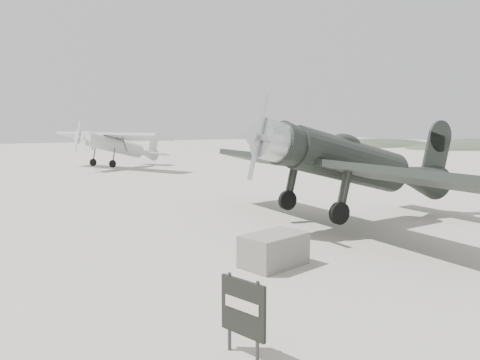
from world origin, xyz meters
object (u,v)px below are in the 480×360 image
object	(u,v)px
highwing_monoplane	(117,143)
equipment_block	(274,250)
sign_board	(243,309)
lowwing_monoplane	(356,164)

from	to	relation	value
highwing_monoplane	equipment_block	xyz separation A→B (m)	(-4.59, -27.89, -1.66)
equipment_block	sign_board	distance (m)	4.76
sign_board	highwing_monoplane	bearing A→B (deg)	61.08
lowwing_monoplane	highwing_monoplane	xyz separation A→B (m)	(-0.84, 25.36, -0.11)
highwing_monoplane	sign_board	distance (m)	32.40
sign_board	lowwing_monoplane	bearing A→B (deg)	20.22
lowwing_monoplane	sign_board	world-z (taller)	lowwing_monoplane
equipment_block	sign_board	world-z (taller)	sign_board
lowwing_monoplane	equipment_block	bearing A→B (deg)	-152.13
lowwing_monoplane	highwing_monoplane	size ratio (longest dim) A/B	1.12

